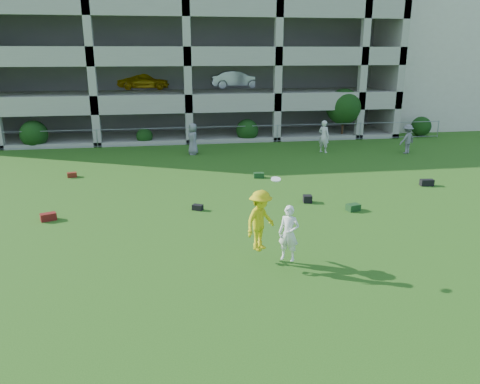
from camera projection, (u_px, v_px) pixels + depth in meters
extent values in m
plane|color=#235114|center=(229.00, 270.00, 13.42)|extent=(100.00, 100.00, 0.00)
cube|color=beige|center=(439.00, 63.00, 41.96)|extent=(16.00, 14.00, 10.00)
imported|color=gray|center=(193.00, 139.00, 28.18)|extent=(0.75, 1.01, 1.89)
imported|color=silver|center=(324.00, 136.00, 28.70)|extent=(0.83, 0.86, 1.99)
imported|color=slate|center=(407.00, 139.00, 28.49)|extent=(1.31, 1.05, 1.76)
cube|color=#55140E|center=(48.00, 217.00, 17.29)|extent=(0.62, 0.48, 0.28)
cube|color=black|center=(198.00, 207.00, 18.43)|extent=(0.47, 0.42, 0.22)
cube|color=black|center=(353.00, 207.00, 18.37)|extent=(0.58, 0.47, 0.26)
cube|color=black|center=(307.00, 199.00, 19.36)|extent=(0.40, 0.40, 0.30)
cube|color=black|center=(427.00, 183.00, 21.76)|extent=(0.63, 0.35, 0.30)
cube|color=#5A1B0F|center=(72.00, 175.00, 23.24)|extent=(0.50, 0.37, 0.24)
cube|color=#123318|center=(259.00, 175.00, 23.15)|extent=(0.52, 0.34, 0.25)
imported|color=gold|center=(260.00, 220.00, 13.62)|extent=(1.33, 1.29, 1.82)
imported|color=white|center=(289.00, 233.00, 13.00)|extent=(0.69, 0.63, 1.59)
cylinder|color=white|center=(276.00, 179.00, 12.71)|extent=(0.27, 0.27, 0.09)
cube|color=#9E998C|center=(179.00, 51.00, 42.64)|extent=(30.00, 0.50, 12.00)
cube|color=#9E998C|center=(362.00, 51.00, 38.52)|extent=(0.50, 14.00, 12.00)
cube|color=#9E998C|center=(185.00, 126.00, 37.95)|extent=(30.00, 14.00, 0.30)
cube|color=#9E998C|center=(184.00, 89.00, 37.08)|extent=(30.00, 14.00, 0.30)
cube|color=#9E998C|center=(182.00, 49.00, 36.21)|extent=(30.00, 14.00, 0.30)
cube|color=#9E998C|center=(181.00, 8.00, 35.35)|extent=(30.00, 14.00, 0.30)
cube|color=#9E998C|center=(189.00, 106.00, 30.78)|extent=(30.00, 0.30, 0.90)
cube|color=#9E998C|center=(187.00, 59.00, 29.92)|extent=(30.00, 0.30, 0.90)
cube|color=#9E998C|center=(186.00, 9.00, 29.05)|extent=(30.00, 0.30, 0.90)
cube|color=#9E998C|center=(90.00, 51.00, 28.96)|extent=(0.50, 0.50, 12.00)
cube|color=#9E998C|center=(187.00, 51.00, 29.88)|extent=(0.50, 0.50, 12.00)
cube|color=#9E998C|center=(278.00, 51.00, 30.80)|extent=(0.50, 0.50, 12.00)
cube|color=#9E998C|center=(364.00, 51.00, 31.72)|extent=(0.50, 0.50, 12.00)
cube|color=#605E59|center=(181.00, 51.00, 38.15)|extent=(29.00, 9.00, 11.60)
imported|color=#DEAC0B|center=(143.00, 80.00, 34.49)|extent=(4.00, 1.91, 1.32)
imported|color=silver|center=(235.00, 79.00, 35.55)|extent=(4.16, 1.94, 1.32)
cylinder|color=gray|center=(97.00, 138.00, 30.28)|extent=(0.06, 0.06, 1.20)
cylinder|color=gray|center=(190.00, 136.00, 31.20)|extent=(0.06, 0.06, 1.20)
cylinder|color=gray|center=(277.00, 133.00, 32.12)|extent=(0.06, 0.06, 1.20)
cylinder|color=gray|center=(360.00, 131.00, 33.04)|extent=(0.06, 0.06, 1.20)
cylinder|color=gray|center=(438.00, 129.00, 33.96)|extent=(0.06, 0.06, 1.20)
cylinder|color=gray|center=(190.00, 128.00, 31.05)|extent=(36.00, 0.04, 0.04)
cylinder|color=gray|center=(190.00, 143.00, 31.35)|extent=(36.00, 0.04, 0.04)
sphere|color=#163D11|center=(34.00, 134.00, 30.16)|extent=(1.76, 1.76, 1.76)
sphere|color=#163D11|center=(144.00, 136.00, 31.33)|extent=(1.10, 1.10, 1.10)
sphere|color=#163D11|center=(247.00, 130.00, 32.34)|extent=(1.54, 1.54, 1.54)
cylinder|color=#382314|center=(343.00, 124.00, 33.54)|extent=(0.16, 0.16, 1.96)
sphere|color=#163D11|center=(344.00, 107.00, 33.17)|extent=(2.52, 2.52, 2.52)
sphere|color=#163D11|center=(421.00, 126.00, 34.34)|extent=(1.43, 1.43, 1.43)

